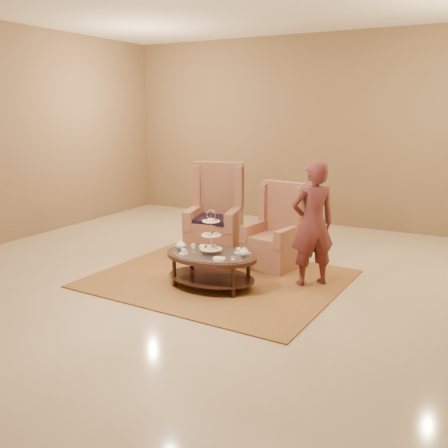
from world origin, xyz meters
The scene contains 8 objects.
ground centered at (0.00, 0.00, 0.00)m, with size 8.00×8.00×0.00m, color #C1B08F.
ceiling centered at (0.00, 0.00, 0.00)m, with size 8.00×8.00×0.02m, color silver.
wall_back centered at (0.00, 4.00, 1.75)m, with size 8.00×0.04×3.50m, color olive.
rug centered at (-0.04, 0.24, 0.01)m, with size 3.14×2.65×0.02m.
tea_table centered at (0.03, -0.07, 0.36)m, with size 1.20×0.84×0.98m.
armchair_left centered at (-0.65, 1.23, 0.47)m, with size 0.91×0.93×1.38m.
armchair_right centered at (0.40, 1.08, 0.40)m, with size 0.73×0.75×1.18m.
person centered at (1.07, 0.61, 0.79)m, with size 0.67×0.67×1.57m.
Camera 1 is at (2.98, -5.13, 2.17)m, focal length 40.00 mm.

